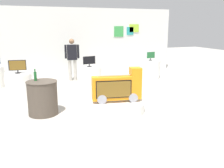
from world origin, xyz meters
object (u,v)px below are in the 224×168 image
object	(u,v)px
novelty_firetruck_tv	(118,88)
display_pedestal_left_rear	(90,77)
tv_on_left_rear	(89,61)
main_display_pedestal	(117,106)
tv_on_right_rear	(151,56)
side_table_round	(43,98)
bottle_on_side_table	(35,76)
display_pedestal_center_rear	(19,85)
shopper_browsing_near_truck	(72,56)
tv_on_center_rear	(17,66)
display_pedestal_right_rear	(150,69)

from	to	relation	value
novelty_firetruck_tv	display_pedestal_left_rear	distance (m)	2.68
tv_on_left_rear	main_display_pedestal	bearing A→B (deg)	-91.15
tv_on_left_rear	display_pedestal_left_rear	bearing A→B (deg)	82.73
tv_on_right_rear	side_table_round	xyz separation A→B (m)	(-4.58, -2.84, -0.51)
bottle_on_side_table	display_pedestal_center_rear	bearing A→B (deg)	102.59
tv_on_right_rear	shopper_browsing_near_truck	bearing A→B (deg)	167.52
main_display_pedestal	bottle_on_side_table	bearing A→B (deg)	163.67
novelty_firetruck_tv	tv_on_center_rear	distance (m)	3.25
tv_on_center_rear	side_table_round	size ratio (longest dim) A/B	0.60
bottle_on_side_table	display_pedestal_left_rear	bearing A→B (deg)	47.26
main_display_pedestal	tv_on_center_rear	xyz separation A→B (m)	(-2.27, 2.26, 0.83)
display_pedestal_right_rear	tv_on_center_rear	bearing A→B (deg)	-168.63
main_display_pedestal	tv_on_center_rear	bearing A→B (deg)	135.21
side_table_round	bottle_on_side_table	size ratio (longest dim) A/B	2.90
novelty_firetruck_tv	shopper_browsing_near_truck	bearing A→B (deg)	94.09
display_pedestal_center_rear	display_pedestal_right_rear	xyz separation A→B (m)	(5.09, 1.02, 0.00)
side_table_round	shopper_browsing_near_truck	size ratio (longest dim) A/B	0.51
side_table_round	shopper_browsing_near_truck	bearing A→B (deg)	66.86
display_pedestal_center_rear	side_table_round	world-z (taller)	side_table_round
novelty_firetruck_tv	tv_on_right_rear	bearing A→B (deg)	49.62
main_display_pedestal	display_pedestal_left_rear	xyz separation A→B (m)	(0.05, 2.66, 0.24)
shopper_browsing_near_truck	display_pedestal_left_rear	bearing A→B (deg)	-76.31
display_pedestal_right_rear	main_display_pedestal	bearing A→B (deg)	-130.67
main_display_pedestal	display_pedestal_center_rear	xyz separation A→B (m)	(-2.27, 2.26, 0.24)
display_pedestal_right_rear	tv_on_right_rear	world-z (taller)	tv_on_right_rear
display_pedestal_center_rear	tv_on_center_rear	xyz separation A→B (m)	(0.00, -0.00, 0.59)
display_pedestal_center_rear	display_pedestal_right_rear	distance (m)	5.19
display_pedestal_right_rear	side_table_round	xyz separation A→B (m)	(-4.58, -2.84, 0.06)
novelty_firetruck_tv	shopper_browsing_near_truck	xyz separation A→B (m)	(-0.28, 3.97, 0.35)
display_pedestal_right_rear	shopper_browsing_near_truck	distance (m)	3.21
novelty_firetruck_tv	display_pedestal_left_rear	world-z (taller)	novelty_firetruck_tv
display_pedestal_right_rear	bottle_on_side_table	distance (m)	5.47
display_pedestal_left_rear	side_table_round	bearing A→B (deg)	-129.34
novelty_firetruck_tv	display_pedestal_right_rear	distance (m)	4.33
display_pedestal_right_rear	tv_on_left_rear	bearing A→B (deg)	-167.28
bottle_on_side_table	shopper_browsing_near_truck	world-z (taller)	shopper_browsing_near_truck
display_pedestal_center_rear	shopper_browsing_near_truck	world-z (taller)	shopper_browsing_near_truck
display_pedestal_center_rear	bottle_on_side_table	bearing A→B (deg)	-77.41
tv_on_center_rear	shopper_browsing_near_truck	bearing A→B (deg)	40.23
tv_on_left_rear	tv_on_right_rear	world-z (taller)	tv_on_left_rear
display_pedestal_right_rear	side_table_round	distance (m)	5.39
tv_on_center_rear	display_pedestal_right_rear	world-z (taller)	tv_on_center_rear
display_pedestal_left_rear	shopper_browsing_near_truck	bearing A→B (deg)	103.69
novelty_firetruck_tv	tv_on_left_rear	xyz separation A→B (m)	(0.03, 2.67, 0.34)
display_pedestal_center_rear	shopper_browsing_near_truck	xyz separation A→B (m)	(2.01, 1.70, 0.59)
novelty_firetruck_tv	side_table_round	xyz separation A→B (m)	(-1.79, 0.45, -0.18)
tv_on_right_rear	tv_on_center_rear	bearing A→B (deg)	-168.67
main_display_pedestal	tv_on_right_rear	size ratio (longest dim) A/B	3.47
display_pedestal_center_rear	tv_on_right_rear	world-z (taller)	tv_on_right_rear
novelty_firetruck_tv	tv_on_left_rear	world-z (taller)	novelty_firetruck_tv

